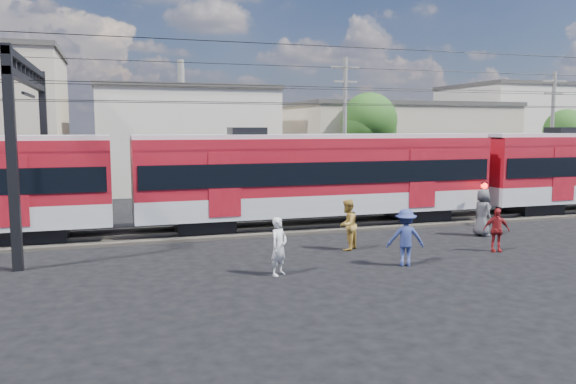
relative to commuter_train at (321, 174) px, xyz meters
name	(u,v)px	position (x,y,z in m)	size (l,w,h in m)	color
ground	(355,273)	(-1.90, -8.00, -2.40)	(120.00, 120.00, 0.00)	black
track_bed	(281,227)	(-1.90, 0.00, -2.34)	(70.00, 3.40, 0.12)	#2D2823
rail_near	(286,228)	(-1.90, -0.75, -2.22)	(70.00, 0.12, 0.12)	#59544C
rail_far	(276,222)	(-1.90, 0.75, -2.22)	(70.00, 0.12, 0.12)	#59544C
commuter_train	(321,174)	(0.00, 0.00, 0.00)	(50.30, 3.08, 4.17)	black
catenary	(67,110)	(-10.55, 0.00, 2.73)	(70.00, 9.30, 7.52)	black
building_midwest	(182,138)	(-3.90, 19.00, 1.25)	(12.24, 12.24, 7.30)	beige
building_mideast	(393,144)	(12.10, 16.00, 0.75)	(16.32, 10.20, 6.30)	tan
building_east	(509,131)	(26.10, 20.00, 1.75)	(10.20, 10.20, 8.30)	beige
utility_pole_mid	(345,126)	(4.10, 7.00, 2.13)	(1.80, 0.24, 8.50)	slate
utility_pole_east	(552,130)	(18.10, 6.00, 1.88)	(1.80, 0.24, 8.00)	slate
tree_near	(371,124)	(7.29, 10.09, 2.26)	(3.82, 3.64, 6.72)	#382619
tree_far	(567,134)	(22.29, 9.09, 1.59)	(3.36, 3.12, 5.76)	#382619
pedestrian_a	(279,246)	(-4.21, -7.49, -1.51)	(0.65, 0.43, 1.78)	silver
pedestrian_b	(347,225)	(-0.82, -4.87, -1.47)	(0.91, 0.71, 1.87)	#B38B38
pedestrian_c	(405,238)	(0.04, -7.60, -1.47)	(1.20, 0.69, 1.86)	navy
pedestrian_d	(496,230)	(4.21, -6.73, -1.60)	(0.93, 0.39, 1.59)	maroon
pedestrian_e	(483,213)	(5.59, -4.06, -1.43)	(0.95, 0.62, 1.95)	#444348
crossing_signal	(484,195)	(7.10, -2.08, -1.00)	(0.29, 0.29, 2.02)	black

